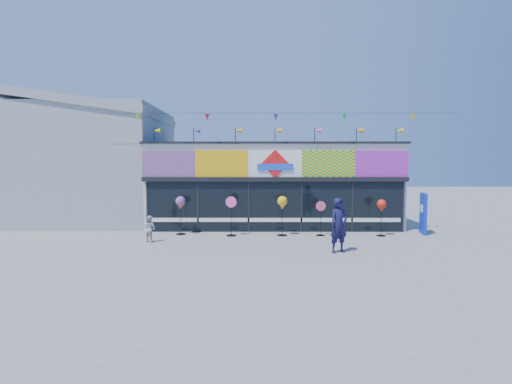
{
  "coord_description": "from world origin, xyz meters",
  "views": [
    {
      "loc": [
        -0.81,
        -14.6,
        3.08
      ],
      "look_at": [
        -0.86,
        2.0,
        1.92
      ],
      "focal_mm": 28.0,
      "sensor_mm": 36.0,
      "label": 1
    }
  ],
  "objects_px": {
    "spinner_0": "(181,204)",
    "spinner_1": "(231,215)",
    "adult_man": "(339,225)",
    "spinner_3": "(321,217)",
    "child": "(150,229)",
    "blue_sign": "(423,213)",
    "spinner_2": "(282,204)",
    "spinner_4": "(382,207)"
  },
  "relations": [
    {
      "from": "blue_sign",
      "to": "spinner_0",
      "type": "xyz_separation_m",
      "value": [
        -10.68,
        -0.18,
        0.43
      ]
    },
    {
      "from": "spinner_0",
      "to": "spinner_4",
      "type": "xyz_separation_m",
      "value": [
        8.68,
        -0.35,
        -0.08
      ]
    },
    {
      "from": "blue_sign",
      "to": "adult_man",
      "type": "relative_size",
      "value": 0.95
    },
    {
      "from": "spinner_1",
      "to": "blue_sign",
      "type": "bearing_deg",
      "value": 3.5
    },
    {
      "from": "spinner_0",
      "to": "spinner_3",
      "type": "bearing_deg",
      "value": -2.6
    },
    {
      "from": "adult_man",
      "to": "spinner_3",
      "type": "bearing_deg",
      "value": 67.95
    },
    {
      "from": "blue_sign",
      "to": "spinner_1",
      "type": "bearing_deg",
      "value": -165.79
    },
    {
      "from": "spinner_1",
      "to": "adult_man",
      "type": "distance_m",
      "value": 5.11
    },
    {
      "from": "spinner_4",
      "to": "adult_man",
      "type": "bearing_deg",
      "value": -127.62
    },
    {
      "from": "spinner_2",
      "to": "child",
      "type": "relative_size",
      "value": 1.64
    },
    {
      "from": "blue_sign",
      "to": "adult_man",
      "type": "height_order",
      "value": "adult_man"
    },
    {
      "from": "spinner_3",
      "to": "adult_man",
      "type": "relative_size",
      "value": 0.79
    },
    {
      "from": "spinner_0",
      "to": "adult_man",
      "type": "distance_m",
      "value": 7.16
    },
    {
      "from": "spinner_1",
      "to": "adult_man",
      "type": "relative_size",
      "value": 0.9
    },
    {
      "from": "spinner_1",
      "to": "spinner_3",
      "type": "xyz_separation_m",
      "value": [
        3.85,
        0.07,
        -0.11
      ]
    },
    {
      "from": "child",
      "to": "blue_sign",
      "type": "bearing_deg",
      "value": -144.12
    },
    {
      "from": "blue_sign",
      "to": "spinner_0",
      "type": "height_order",
      "value": "blue_sign"
    },
    {
      "from": "blue_sign",
      "to": "spinner_0",
      "type": "distance_m",
      "value": 10.69
    },
    {
      "from": "spinner_1",
      "to": "spinner_3",
      "type": "height_order",
      "value": "spinner_1"
    },
    {
      "from": "spinner_3",
      "to": "spinner_1",
      "type": "bearing_deg",
      "value": -179.02
    },
    {
      "from": "blue_sign",
      "to": "spinner_4",
      "type": "height_order",
      "value": "blue_sign"
    },
    {
      "from": "spinner_1",
      "to": "spinner_2",
      "type": "xyz_separation_m",
      "value": [
        2.19,
        0.06,
        0.47
      ]
    },
    {
      "from": "spinner_0",
      "to": "spinner_3",
      "type": "xyz_separation_m",
      "value": [
        6.08,
        -0.28,
        -0.55
      ]
    },
    {
      "from": "spinner_3",
      "to": "child",
      "type": "height_order",
      "value": "spinner_3"
    },
    {
      "from": "spinner_0",
      "to": "blue_sign",
      "type": "bearing_deg",
      "value": 0.94
    },
    {
      "from": "spinner_0",
      "to": "spinner_4",
      "type": "bearing_deg",
      "value": -2.3
    },
    {
      "from": "spinner_2",
      "to": "spinner_3",
      "type": "bearing_deg",
      "value": 0.21
    },
    {
      "from": "spinner_1",
      "to": "spinner_4",
      "type": "bearing_deg",
      "value": -0.06
    },
    {
      "from": "spinner_3",
      "to": "adult_man",
      "type": "height_order",
      "value": "adult_man"
    },
    {
      "from": "spinner_1",
      "to": "child",
      "type": "xyz_separation_m",
      "value": [
        -3.16,
        -1.32,
        -0.38
      ]
    },
    {
      "from": "spinner_2",
      "to": "spinner_0",
      "type": "bearing_deg",
      "value": 176.36
    },
    {
      "from": "spinner_3",
      "to": "child",
      "type": "distance_m",
      "value": 7.14
    },
    {
      "from": "blue_sign",
      "to": "spinner_0",
      "type": "bearing_deg",
      "value": -168.35
    },
    {
      "from": "spinner_1",
      "to": "adult_man",
      "type": "bearing_deg",
      "value": -39.13
    },
    {
      "from": "spinner_0",
      "to": "spinner_4",
      "type": "height_order",
      "value": "spinner_0"
    },
    {
      "from": "spinner_0",
      "to": "spinner_1",
      "type": "bearing_deg",
      "value": -8.69
    },
    {
      "from": "spinner_1",
      "to": "spinner_2",
      "type": "distance_m",
      "value": 2.25
    },
    {
      "from": "spinner_2",
      "to": "adult_man",
      "type": "height_order",
      "value": "adult_man"
    },
    {
      "from": "blue_sign",
      "to": "spinner_3",
      "type": "distance_m",
      "value": 4.62
    },
    {
      "from": "spinner_4",
      "to": "child",
      "type": "distance_m",
      "value": 9.71
    },
    {
      "from": "spinner_1",
      "to": "child",
      "type": "bearing_deg",
      "value": -157.31
    },
    {
      "from": "spinner_1",
      "to": "child",
      "type": "height_order",
      "value": "spinner_1"
    }
  ]
}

